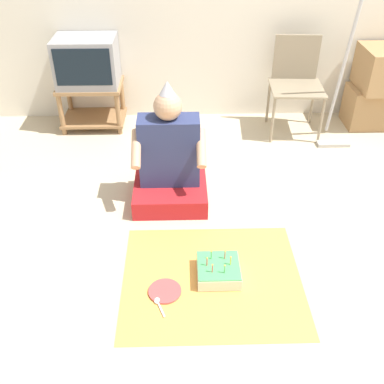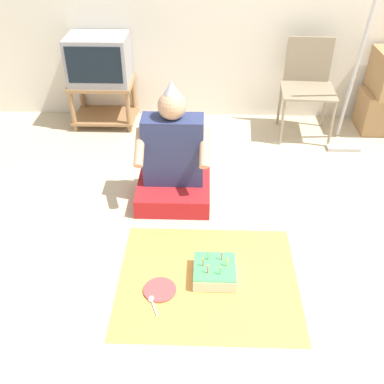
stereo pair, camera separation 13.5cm
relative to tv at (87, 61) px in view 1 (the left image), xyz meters
The scene contains 11 objects.
ground_plane 2.60m from the tv, 50.20° to the right, with size 16.00×16.00×0.00m, color beige.
tv_stand 0.37m from the tv, 90.00° to the right, with size 0.57×0.42×0.41m.
tv is the anchor object (origin of this frame).
folding_chair 1.85m from the tv, ahead, with size 0.48×0.46×0.83m.
cardboard_box_stack 2.68m from the tv, ahead, with size 0.58×0.46×0.73m.
dust_mop 2.20m from the tv, 10.18° to the right, with size 0.28×0.29×1.32m.
person_seated 1.45m from the tv, 58.78° to the right, with size 0.52×0.48×0.89m.
party_cloth 2.34m from the tv, 64.15° to the right, with size 1.05×0.91×0.01m.
birthday_cake 2.33m from the tv, 63.01° to the right, with size 0.25×0.25×0.15m.
paper_plate 2.33m from the tv, 71.56° to the right, with size 0.19×0.19×0.01m.
plastic_spoon_near 2.39m from the tv, 73.05° to the right, with size 0.07×0.14×0.01m.
Camera 1 is at (-0.80, -1.96, 1.95)m, focal length 42.00 mm.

